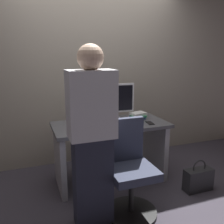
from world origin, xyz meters
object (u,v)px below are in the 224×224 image
object	(u,v)px
office_chair	(129,172)
keyboard	(110,125)
person_at_desk	(92,138)
mouse	(134,121)
cup_by_monitor	(71,120)
monitor	(113,100)
book_stack	(138,115)
cup_near_keyboard	(84,126)
cell_phone	(150,123)
handbag	(198,179)
desk	(111,142)

from	to	relation	value
office_chair	keyboard	world-z (taller)	office_chair
person_at_desk	mouse	xyz separation A→B (m)	(0.70, 0.64, -0.08)
cup_by_monitor	monitor	bearing A→B (deg)	-0.71
office_chair	monitor	xyz separation A→B (m)	(0.13, 0.78, 0.57)
monitor	book_stack	world-z (taller)	monitor
monitor	mouse	distance (m)	0.37
person_at_desk	cup_near_keyboard	distance (m)	0.57
cup_near_keyboard	cup_by_monitor	world-z (taller)	cup_near_keyboard
person_at_desk	monitor	distance (m)	0.99
mouse	cup_near_keyboard	world-z (taller)	cup_near_keyboard
book_stack	cell_phone	distance (m)	0.25
cup_by_monitor	book_stack	world-z (taller)	cup_by_monitor
mouse	handbag	bearing A→B (deg)	-40.91
keyboard	cup_near_keyboard	distance (m)	0.32
office_chair	book_stack	world-z (taller)	office_chair
monitor	person_at_desk	bearing A→B (deg)	-121.44
keyboard	cell_phone	distance (m)	0.49
cup_near_keyboard	handbag	xyz separation A→B (m)	(1.23, -0.44, -0.65)
person_at_desk	book_stack	bearing A→B (deg)	43.37
desk	person_at_desk	bearing A→B (deg)	-121.16
person_at_desk	mouse	world-z (taller)	person_at_desk
desk	cup_near_keyboard	distance (m)	0.48
person_at_desk	cell_phone	bearing A→B (deg)	31.69
cell_phone	cup_near_keyboard	bearing A→B (deg)	-173.48
cup_by_monitor	mouse	bearing A→B (deg)	-15.67
person_at_desk	handbag	distance (m)	1.48
keyboard	mouse	world-z (taller)	mouse
desk	handbag	world-z (taller)	desk
handbag	mouse	bearing A→B (deg)	139.09
cup_by_monitor	office_chair	bearing A→B (deg)	-62.87
handbag	desk	bearing A→B (deg)	146.45
person_at_desk	keyboard	world-z (taller)	person_at_desk
monitor	book_stack	bearing A→B (deg)	-10.16
office_chair	desk	bearing A→B (deg)	86.44
person_at_desk	cup_near_keyboard	bearing A→B (deg)	83.01
book_stack	monitor	bearing A→B (deg)	169.84
desk	person_at_desk	distance (m)	0.89
cup_near_keyboard	monitor	bearing A→B (deg)	31.88
mouse	book_stack	xyz separation A→B (m)	(0.12, 0.14, 0.03)
book_stack	office_chair	bearing A→B (deg)	-121.17
book_stack	cell_phone	xyz separation A→B (m)	(0.04, -0.24, -0.04)
desk	mouse	size ratio (longest dim) A/B	13.66
office_chair	cell_phone	world-z (taller)	office_chair
monitor	handbag	size ratio (longest dim) A/B	1.43
cell_phone	handbag	xyz separation A→B (m)	(0.43, -0.41, -0.61)
office_chair	mouse	bearing A→B (deg)	61.42
keyboard	handbag	xyz separation A→B (m)	(0.91, -0.50, -0.62)
mouse	cup_near_keyboard	xyz separation A→B (m)	(-0.64, -0.08, 0.03)
keyboard	cup_near_keyboard	world-z (taller)	cup_near_keyboard
desk	cell_phone	size ratio (longest dim) A/B	9.49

